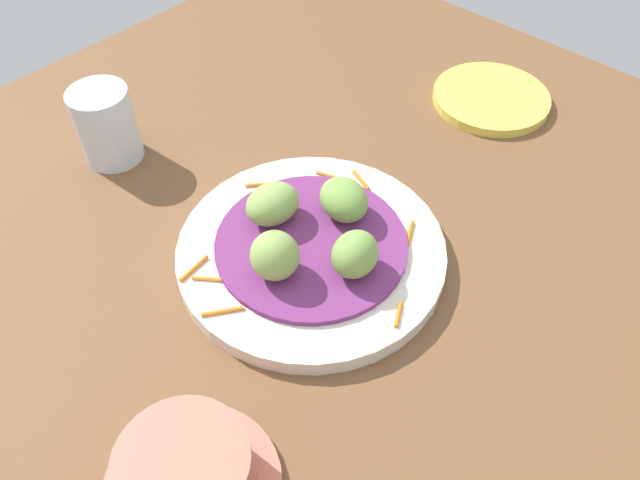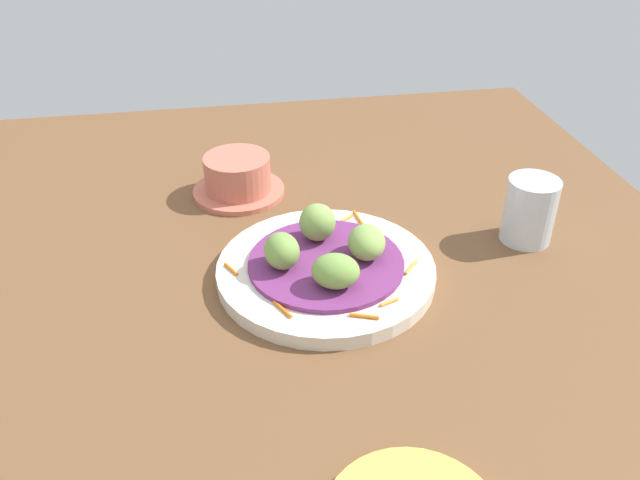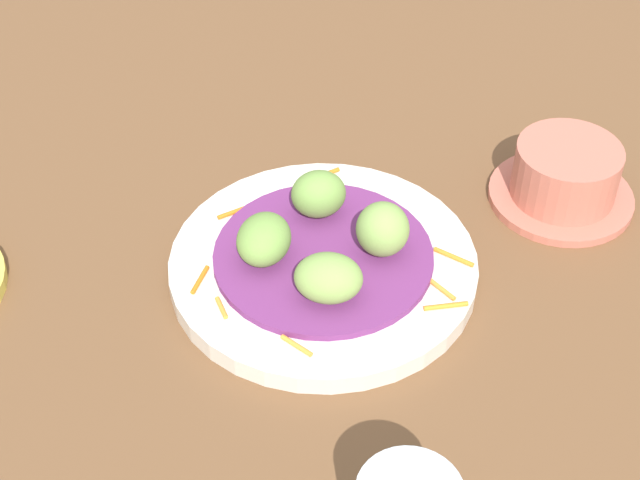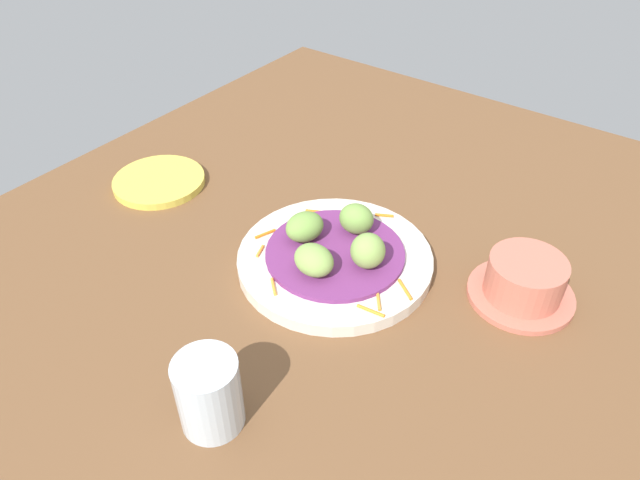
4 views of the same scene
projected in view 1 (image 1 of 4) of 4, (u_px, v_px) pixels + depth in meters
The scene contains 11 objects.
table_surface at pixel (331, 311), 58.18cm from camera, with size 110.00×110.00×2.00cm, color brown.
main_plate at pixel (311, 252), 60.55cm from camera, with size 26.28×26.28×1.80cm, color silver.
cabbage_bed at pixel (311, 244), 59.64cm from camera, with size 18.70×18.70×0.63cm, color #702D6B.
carrot_garnish at pixel (295, 242), 59.96cm from camera, with size 23.03×23.71×0.40cm.
guac_scoop_left at pixel (275, 256), 55.12cm from camera, with size 4.47×4.52×4.75cm, color #84A851.
guac_scoop_center at pixel (352, 252), 55.69cm from camera, with size 4.14×4.82×4.26cm, color #759E47.
guac_scoop_right at pixel (344, 200), 60.44cm from camera, with size 5.45×4.48×3.90cm, color #759E47.
guac_scoop_back at pixel (273, 204), 60.05cm from camera, with size 4.47×5.53×3.89cm, color #84A851.
side_plate_small at pixel (491, 98), 77.87cm from camera, with size 14.59×14.59×1.18cm, color #E0CC4C.
terracotta_bowl at pixel (188, 478), 44.13cm from camera, with size 13.43×13.43×5.93cm.
water_glass at pixel (106, 125), 68.25cm from camera, with size 6.59×6.59×8.67cm, color silver.
Camera 1 is at (21.80, -25.49, 49.02)cm, focal length 34.61 mm.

